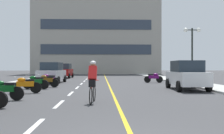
{
  "coord_description": "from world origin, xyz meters",
  "views": [
    {
      "loc": [
        -0.4,
        -4.35,
        1.46
      ],
      "look_at": [
        0.45,
        15.2,
        1.42
      ],
      "focal_mm": 42.57,
      "sensor_mm": 36.0,
      "label": 1
    }
  ],
  "objects": [
    {
      "name": "lane_dash_8",
      "position": [
        -2.0,
        34.0,
        0.0
      ],
      "size": [
        0.14,
        2.2,
        0.01
      ],
      "primitive_type": "cube",
      "color": "silver",
      "rests_on": "ground"
    },
    {
      "name": "motorcycle_7",
      "position": [
        4.36,
        19.25,
        0.47
      ],
      "size": [
        1.7,
        0.6,
        0.92
      ],
      "color": "black",
      "rests_on": "ground"
    },
    {
      "name": "ground_plane",
      "position": [
        0.0,
        21.0,
        0.0
      ],
      "size": [
        140.0,
        140.0,
        0.0
      ],
      "primitive_type": "plane",
      "color": "#38383A"
    },
    {
      "name": "lane_dash_0",
      "position": [
        -2.0,
        2.0,
        0.0
      ],
      "size": [
        0.14,
        2.2,
        0.01
      ],
      "primitive_type": "cube",
      "color": "silver",
      "rests_on": "ground"
    },
    {
      "name": "curb_left",
      "position": [
        -7.2,
        24.0,
        0.06
      ],
      "size": [
        2.4,
        72.0,
        0.12
      ],
      "primitive_type": "cube",
      "color": "#A8A8A3",
      "rests_on": "ground"
    },
    {
      "name": "lane_dash_3",
      "position": [
        -2.0,
        14.0,
        0.0
      ],
      "size": [
        0.14,
        2.2,
        0.01
      ],
      "primitive_type": "cube",
      "color": "silver",
      "rests_on": "ground"
    },
    {
      "name": "motorcycle_6",
      "position": [
        -4.42,
        16.28,
        0.47
      ],
      "size": [
        1.7,
        0.6,
        0.92
      ],
      "color": "black",
      "rests_on": "ground"
    },
    {
      "name": "lane_dash_6",
      "position": [
        -2.0,
        26.0,
        0.0
      ],
      "size": [
        0.14,
        2.2,
        0.01
      ],
      "primitive_type": "cube",
      "color": "silver",
      "rests_on": "ground"
    },
    {
      "name": "office_building",
      "position": [
        -1.17,
        49.62,
        7.72
      ],
      "size": [
        24.44,
        9.35,
        15.44
      ],
      "color": "#9E998E",
      "rests_on": "ground"
    },
    {
      "name": "lane_dash_5",
      "position": [
        -2.0,
        22.0,
        0.0
      ],
      "size": [
        0.14,
        2.2,
        0.01
      ],
      "primitive_type": "cube",
      "color": "silver",
      "rests_on": "ground"
    },
    {
      "name": "lane_dash_4",
      "position": [
        -2.0,
        18.0,
        0.0
      ],
      "size": [
        0.14,
        2.2,
        0.01
      ],
      "primitive_type": "cube",
      "color": "silver",
      "rests_on": "ground"
    },
    {
      "name": "motorcycle_4",
      "position": [
        -4.56,
        12.84,
        0.47
      ],
      "size": [
        1.7,
        0.6,
        0.92
      ],
      "color": "black",
      "rests_on": "ground"
    },
    {
      "name": "motorcycle_5",
      "position": [
        -4.17,
        14.37,
        0.47
      ],
      "size": [
        1.7,
        0.6,
        0.92
      ],
      "color": "black",
      "rests_on": "ground"
    },
    {
      "name": "lane_dash_7",
      "position": [
        -2.0,
        30.0,
        0.0
      ],
      "size": [
        0.14,
        2.2,
        0.01
      ],
      "primitive_type": "cube",
      "color": "silver",
      "rests_on": "ground"
    },
    {
      "name": "motorcycle_2",
      "position": [
        -4.54,
        7.16,
        0.47
      ],
      "size": [
        1.7,
        0.6,
        0.92
      ],
      "color": "black",
      "rests_on": "ground"
    },
    {
      "name": "cyclist_rider",
      "position": [
        -0.71,
        6.29,
        0.89
      ],
      "size": [
        0.43,
        1.77,
        1.71
      ],
      "color": "black",
      "rests_on": "ground"
    },
    {
      "name": "parked_car_mid",
      "position": [
        -4.7,
        19.34,
        0.92
      ],
      "size": [
        2.13,
        4.3,
        1.82
      ],
      "color": "black",
      "rests_on": "ground"
    },
    {
      "name": "motorcycle_3",
      "position": [
        -4.48,
        10.17,
        0.47
      ],
      "size": [
        1.69,
        0.61,
        0.92
      ],
      "color": "black",
      "rests_on": "ground"
    },
    {
      "name": "lane_dash_2",
      "position": [
        -2.0,
        10.0,
        0.0
      ],
      "size": [
        0.14,
        2.2,
        0.01
      ],
      "primitive_type": "cube",
      "color": "silver",
      "rests_on": "ground"
    },
    {
      "name": "parked_car_far",
      "position": [
        -4.98,
        29.27,
        0.92
      ],
      "size": [
        2.05,
        4.26,
        1.82
      ],
      "color": "black",
      "rests_on": "ground"
    },
    {
      "name": "lane_dash_9",
      "position": [
        -2.0,
        38.0,
        0.0
      ],
      "size": [
        0.14,
        2.2,
        0.01
      ],
      "primitive_type": "cube",
      "color": "silver",
      "rests_on": "ground"
    },
    {
      "name": "lane_dash_11",
      "position": [
        -2.0,
        46.0,
        0.0
      ],
      "size": [
        0.14,
        2.2,
        0.01
      ],
      "primitive_type": "cube",
      "color": "silver",
      "rests_on": "ground"
    },
    {
      "name": "parked_car_near",
      "position": [
        4.99,
        12.02,
        0.92
      ],
      "size": [
        2.02,
        4.25,
        1.82
      ],
      "color": "black",
      "rests_on": "ground"
    },
    {
      "name": "centre_line_yellow",
      "position": [
        0.25,
        24.0,
        0.0
      ],
      "size": [
        0.12,
        66.0,
        0.01
      ],
      "primitive_type": "cube",
      "color": "gold",
      "rests_on": "ground"
    },
    {
      "name": "lane_dash_10",
      "position": [
        -2.0,
        42.0,
        0.0
      ],
      "size": [
        0.14,
        2.2,
        0.01
      ],
      "primitive_type": "cube",
      "color": "silver",
      "rests_on": "ground"
    },
    {
      "name": "lane_dash_1",
      "position": [
        -2.0,
        6.0,
        0.0
      ],
      "size": [
        0.14,
        2.2,
        0.01
      ],
      "primitive_type": "cube",
      "color": "silver",
      "rests_on": "ground"
    },
    {
      "name": "street_lamp_mid",
      "position": [
        7.34,
        17.73,
        3.53
      ],
      "size": [
        1.46,
        0.36,
        4.6
      ],
      "color": "black",
      "rests_on": "curb_right"
    },
    {
      "name": "curb_right",
      "position": [
        7.2,
        24.0,
        0.06
      ],
      "size": [
        2.4,
        72.0,
        0.12
      ],
      "primitive_type": "cube",
      "color": "#A8A8A3",
      "rests_on": "ground"
    }
  ]
}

